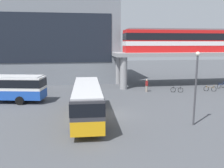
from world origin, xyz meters
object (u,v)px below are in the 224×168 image
at_px(train, 198,40).
at_px(pedestrian_by_bike_rack, 147,86).
at_px(bicycle_brown, 210,89).
at_px(bicycle_black, 177,90).
at_px(bus_main, 87,98).
at_px(bicycle_blue, 221,86).
at_px(station_building, 33,43).

relative_size(train, pedestrian_by_bike_rack, 13.89).
xyz_separation_m(bicycle_brown, bicycle_black, (-5.19, 0.03, 0.00)).
height_order(bus_main, bicycle_brown, bus_main).
distance_m(train, bicycle_blue, 8.49).
bearing_deg(pedestrian_by_bike_rack, bicycle_black, -12.38).
height_order(station_building, bus_main, station_building).
relative_size(bicycle_blue, bicycle_black, 0.98).
relative_size(station_building, pedestrian_by_bike_rack, 17.09).
distance_m(station_building, bicycle_black, 28.42).
xyz_separation_m(train, pedestrian_by_bike_rack, (-10.38, -4.99, -6.64)).
height_order(train, bicycle_black, train).
relative_size(bicycle_blue, bicycle_brown, 1.02).
bearing_deg(bus_main, station_building, 109.58).
distance_m(bus_main, pedestrian_by_bike_rack, 14.35).
distance_m(bus_main, bicycle_black, 16.84).
distance_m(station_building, bicycle_brown, 32.72).
relative_size(station_building, bicycle_brown, 18.87).
height_order(station_building, bicycle_black, station_building).
distance_m(station_building, bus_main, 27.98).
relative_size(bus_main, pedestrian_by_bike_rack, 6.04).
xyz_separation_m(train, bicycle_brown, (-0.91, -5.96, -7.16)).
relative_size(bus_main, bicycle_brown, 6.67).
distance_m(train, bus_main, 25.83).
height_order(bus_main, bicycle_black, bus_main).
distance_m(train, pedestrian_by_bike_rack, 13.30).
relative_size(train, bus_main, 2.30).
bearing_deg(bicycle_black, bicycle_blue, 13.08).
xyz_separation_m(bicycle_blue, bicycle_black, (-8.27, -1.92, 0.00)).
bearing_deg(train, bicycle_blue, -61.63).
xyz_separation_m(bus_main, bicycle_black, (13.39, 10.08, -1.63)).
bearing_deg(station_building, bicycle_blue, -24.24).
distance_m(station_building, bicycle_blue, 34.54).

